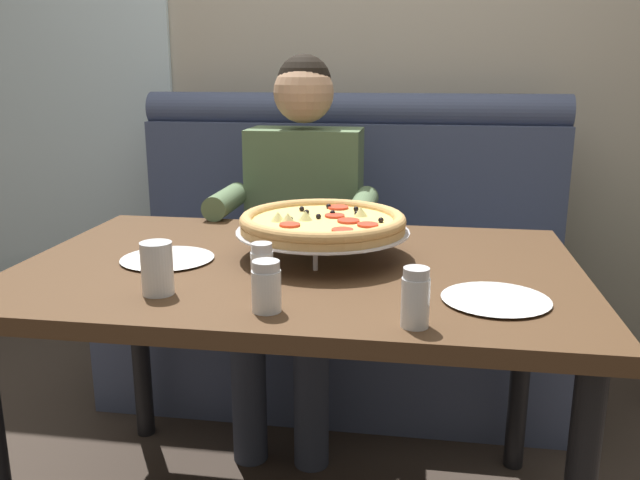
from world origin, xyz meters
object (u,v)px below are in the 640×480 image
Objects in this scene: shaker_pepper_flakes at (267,290)px; patio_chair at (144,193)px; booth_bench at (343,284)px; shaker_oregano at (415,302)px; dining_table at (299,295)px; plate_near_left at (496,297)px; plate_near_right at (167,256)px; pizza at (323,223)px; shaker_parmesan at (262,270)px; drinking_glass at (157,271)px; diner_main at (300,221)px.

shaker_pepper_flakes is 0.12× the size of patio_chair.
shaker_oregano is at bearing -77.27° from booth_bench.
booth_bench is 16.58× the size of shaker_pepper_flakes.
plate_near_left is at bearing -24.49° from dining_table.
shaker_pepper_flakes is 0.29m from shaker_oregano.
booth_bench is 1.32m from shaker_pepper_flakes.
plate_near_right is (-0.33, -0.95, 0.37)m from booth_bench.
pizza is at bearing 146.25° from plate_near_left.
shaker_pepper_flakes is at bearing -71.83° from shaker_parmesan.
plate_near_right is at bearing -166.95° from pizza.
shaker_oregano and drinking_glass have the same top height.
pizza is 0.40m from plate_near_right.
plate_near_left is 2.86m from patio_chair.
booth_bench is 1.29m from drinking_glass.
dining_table is 1.60× the size of patio_chair.
pizza is 1.88× the size of plate_near_right.
dining_table is at bearing -90.00° from booth_bench.
patio_chair reaches higher than dining_table.
dining_table is 11.99× the size of shaker_oregano.
pizza is (0.17, -0.59, 0.13)m from diner_main.
dining_table is 6.08× the size of plate_near_left.
dining_table is 13.22× the size of shaker_pepper_flakes.
drinking_glass is at bearing -132.25° from pizza.
pizza is (0.05, 0.06, 0.17)m from dining_table.
booth_bench reaches higher than plate_near_right.
diner_main is 0.72m from plate_near_right.
shaker_pepper_flakes is at bearing -83.05° from diner_main.
shaker_oregano is at bearing -68.18° from diner_main.
pizza is 1.95× the size of plate_near_left.
diner_main is at bearing -114.17° from booth_bench.
plate_near_right is (-0.33, -0.03, 0.10)m from dining_table.
plate_near_left is at bearing -51.76° from patio_chair.
shaker_parmesan is 0.12× the size of patio_chair.
booth_bench is at bearing 90.08° from shaker_pepper_flakes.
diner_main is at bearing 81.78° from drinking_glass.
patio_chair is at bearing 139.72° from booth_bench.
plate_near_right reaches higher than dining_table.
shaker_parmesan is 0.45× the size of plate_near_right.
shaker_parmesan is (-0.04, -0.21, 0.13)m from dining_table.
patio_chair is at bearing 130.83° from diner_main.
pizza is at bearing 82.93° from shaker_pepper_flakes.
shaker_oregano is at bearing -25.93° from shaker_parmesan.
drinking_glass is (-0.31, -0.34, -0.04)m from pizza.
patio_chair is (-1.31, 2.37, -0.28)m from shaker_pepper_flakes.
plate_near_right is (-0.33, 0.31, -0.03)m from shaker_pepper_flakes.
dining_table is at bearing 128.08° from shaker_oregano.
shaker_oregano is at bearing -29.11° from plate_near_right.
shaker_parmesan reaches higher than plate_near_left.
diner_main is at bearing 96.95° from shaker_pepper_flakes.
diner_main is at bearing 111.82° from shaker_oregano.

